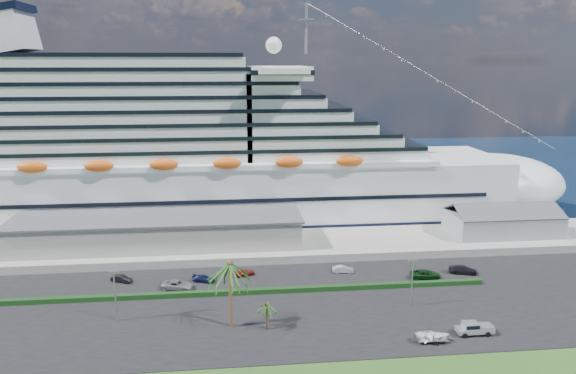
{
  "coord_description": "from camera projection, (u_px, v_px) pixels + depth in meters",
  "views": [
    {
      "loc": [
        -10.08,
        -76.47,
        40.31
      ],
      "look_at": [
        1.74,
        30.0,
        16.14
      ],
      "focal_mm": 35.0,
      "sensor_mm": 36.0,
      "label": 1
    }
  ],
  "objects": [
    {
      "name": "ground",
      "position": [
        299.0,
        336.0,
        84.1
      ],
      "size": [
        420.0,
        420.0,
        0.0
      ],
      "primitive_type": "plane",
      "color": "#2B521B",
      "rests_on": "ground"
    },
    {
      "name": "asphalt_lot",
      "position": [
        290.0,
        305.0,
        94.75
      ],
      "size": [
        140.0,
        38.0,
        0.12
      ],
      "primitive_type": "cube",
      "color": "black",
      "rests_on": "ground"
    },
    {
      "name": "wharf",
      "position": [
        275.0,
        245.0,
        122.68
      ],
      "size": [
        240.0,
        20.0,
        1.8
      ],
      "primitive_type": "cube",
      "color": "gray",
      "rests_on": "ground"
    },
    {
      "name": "water",
      "position": [
        254.0,
        171.0,
        210.13
      ],
      "size": [
        420.0,
        160.0,
        0.02
      ],
      "primitive_type": "cube",
      "color": "#0A1E30",
      "rests_on": "ground"
    },
    {
      "name": "cruise_ship",
      "position": [
        181.0,
        157.0,
        140.16
      ],
      "size": [
        191.0,
        38.0,
        54.0
      ],
      "color": "silver",
      "rests_on": "ground"
    },
    {
      "name": "terminal_building",
      "position": [
        158.0,
        231.0,
        119.09
      ],
      "size": [
        61.0,
        15.0,
        6.3
      ],
      "color": "gray",
      "rests_on": "wharf"
    },
    {
      "name": "port_shed",
      "position": [
        503.0,
        222.0,
        127.51
      ],
      "size": [
        24.0,
        12.31,
        7.37
      ],
      "color": "gray",
      "rests_on": "wharf"
    },
    {
      "name": "hedge",
      "position": [
        242.0,
        292.0,
        98.62
      ],
      "size": [
        88.0,
        1.1,
        0.9
      ],
      "primitive_type": "cube",
      "color": "black",
      "rests_on": "asphalt_lot"
    },
    {
      "name": "lamp_post_left",
      "position": [
        115.0,
        290.0,
        87.67
      ],
      "size": [
        1.6,
        0.35,
        8.27
      ],
      "color": "gray",
      "rests_on": "asphalt_lot"
    },
    {
      "name": "lamp_post_right",
      "position": [
        412.0,
        277.0,
        92.83
      ],
      "size": [
        1.6,
        0.35,
        8.27
      ],
      "color": "gray",
      "rests_on": "asphalt_lot"
    },
    {
      "name": "palm_tall",
      "position": [
        230.0,
        271.0,
        84.87
      ],
      "size": [
        8.82,
        8.82,
        11.13
      ],
      "color": "#47301E",
      "rests_on": "ground"
    },
    {
      "name": "palm_short",
      "position": [
        267.0,
        307.0,
        85.23
      ],
      "size": [
        3.53,
        3.53,
        4.56
      ],
      "color": "#47301E",
      "rests_on": "ground"
    },
    {
      "name": "parked_car_1",
      "position": [
        122.0,
        279.0,
        104.03
      ],
      "size": [
        4.21,
        2.91,
        1.31
      ],
      "primitive_type": "imported",
      "rotation": [
        0.0,
        0.0,
        1.14
      ],
      "color": "black",
      "rests_on": "asphalt_lot"
    },
    {
      "name": "parked_car_2",
      "position": [
        177.0,
        285.0,
        100.84
      ],
      "size": [
        6.05,
        3.74,
        1.56
      ],
      "primitive_type": "imported",
      "rotation": [
        0.0,
        0.0,
        1.35
      ],
      "color": "gray",
      "rests_on": "asphalt_lot"
    },
    {
      "name": "parked_car_3",
      "position": [
        204.0,
        279.0,
        104.18
      ],
      "size": [
        4.62,
        3.08,
        1.24
      ],
      "primitive_type": "imported",
      "rotation": [
        0.0,
        0.0,
        1.23
      ],
      "color": "#11183D",
      "rests_on": "asphalt_lot"
    },
    {
      "name": "parked_car_4",
      "position": [
        244.0,
        272.0,
        107.15
      ],
      "size": [
        4.24,
        2.82,
        1.34
      ],
      "primitive_type": "imported",
      "rotation": [
        0.0,
        0.0,
        1.91
      ],
      "color": "maroon",
      "rests_on": "asphalt_lot"
    },
    {
      "name": "parked_car_5",
      "position": [
        343.0,
        269.0,
        108.78
      ],
      "size": [
        4.2,
        1.88,
        1.34
      ],
      "primitive_type": "imported",
      "rotation": [
        0.0,
        0.0,
        1.45
      ],
      "color": "#B6B9BE",
      "rests_on": "asphalt_lot"
    },
    {
      "name": "parked_car_6",
      "position": [
        425.0,
        274.0,
        105.91
      ],
      "size": [
        5.94,
        3.24,
        1.58
      ],
      "primitive_type": "imported",
      "rotation": [
        0.0,
        0.0,
        1.46
      ],
      "color": "#0D3611",
      "rests_on": "asphalt_lot"
    },
    {
      "name": "parked_car_7",
      "position": [
        463.0,
        270.0,
        108.25
      ],
      "size": [
        5.84,
        3.84,
        1.57
      ],
      "primitive_type": "imported",
      "rotation": [
        0.0,
        0.0,
        1.24
      ],
      "color": "black",
      "rests_on": "asphalt_lot"
    },
    {
      "name": "pickup_truck",
      "position": [
        474.0,
        328.0,
        84.05
      ],
      "size": [
        5.55,
        2.22,
        1.96
      ],
      "color": "black",
      "rests_on": "asphalt_lot"
    },
    {
      "name": "boat_trailer",
      "position": [
        432.0,
        336.0,
        81.65
      ],
      "size": [
        5.65,
        3.74,
        1.61
      ],
      "color": "gray",
      "rests_on": "asphalt_lot"
    }
  ]
}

